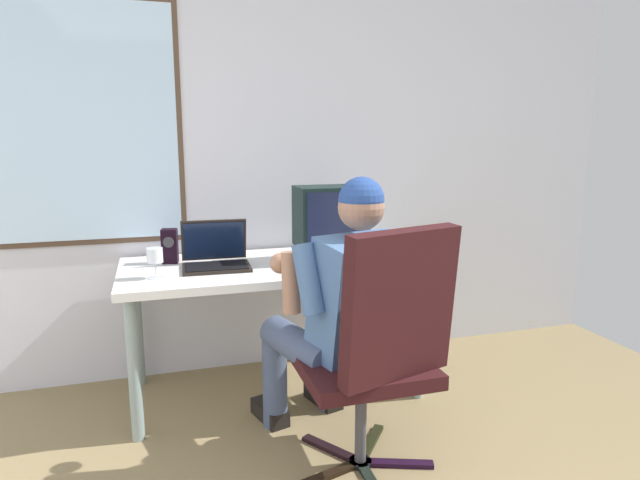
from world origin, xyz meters
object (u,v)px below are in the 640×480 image
object	(u,v)px
desk_speaker	(170,246)
desk	(274,277)
office_chair	(380,342)
laptop	(215,254)
person_seated	(341,310)
crt_monitor	(331,217)
wine_glass	(155,257)

from	to	relation	value
desk_speaker	desk	bearing A→B (deg)	-17.28
office_chair	laptop	bearing A→B (deg)	119.88
desk	person_seated	xyz separation A→B (m)	(0.16, -0.64, 0.00)
crt_monitor	wine_glass	xyz separation A→B (m)	(-0.93, -0.14, -0.13)
crt_monitor	desk_speaker	bearing A→B (deg)	168.53
laptop	wine_glass	distance (m)	0.35
person_seated	wine_glass	xyz separation A→B (m)	(-0.77, 0.49, 0.18)
office_chair	desk_speaker	xyz separation A→B (m)	(-0.76, 1.08, 0.22)
wine_glass	office_chair	bearing A→B (deg)	-42.45
person_seated	wine_glass	size ratio (longest dim) A/B	8.41
laptop	wine_glass	bearing A→B (deg)	-151.22
crt_monitor	office_chair	bearing A→B (deg)	-95.64
office_chair	desk_speaker	world-z (taller)	office_chair
desk	person_seated	distance (m)	0.66
laptop	desk_speaker	bearing A→B (deg)	146.79
office_chair	person_seated	bearing A→B (deg)	104.15
desk	desk_speaker	xyz separation A→B (m)	(-0.53, 0.16, 0.17)
desk	laptop	xyz separation A→B (m)	(-0.30, 0.02, 0.14)
office_chair	person_seated	xyz separation A→B (m)	(-0.07, 0.28, 0.05)
desk	wine_glass	world-z (taller)	wine_glass
crt_monitor	desk	bearing A→B (deg)	178.56
person_seated	office_chair	bearing A→B (deg)	-75.85
office_chair	wine_glass	distance (m)	1.16
desk	crt_monitor	distance (m)	0.45
office_chair	person_seated	distance (m)	0.29
person_seated	laptop	size ratio (longest dim) A/B	3.52
desk	crt_monitor	xyz separation A→B (m)	(0.32, -0.01, 0.32)
wine_glass	desk_speaker	distance (m)	0.32
office_chair	person_seated	world-z (taller)	person_seated
crt_monitor	wine_glass	distance (m)	0.95
person_seated	laptop	distance (m)	0.82
crt_monitor	desk_speaker	size ratio (longest dim) A/B	2.19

